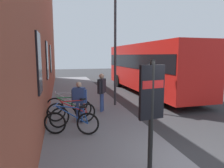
# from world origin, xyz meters

# --- Properties ---
(ground) EXTENTS (60.00, 60.00, 0.00)m
(ground) POSITION_xyz_m (6.00, -1.00, 0.00)
(ground) COLOR #2D2D30
(sidewalk_pavement) EXTENTS (24.00, 3.50, 0.12)m
(sidewalk_pavement) POSITION_xyz_m (8.00, 1.75, 0.06)
(sidewalk_pavement) COLOR slate
(sidewalk_pavement) RESTS_ON ground
(station_facade) EXTENTS (22.00, 0.65, 8.79)m
(station_facade) POSITION_xyz_m (8.99, 3.80, 4.39)
(station_facade) COLOR brown
(station_facade) RESTS_ON ground
(bicycle_far_end) EXTENTS (0.67, 1.71, 0.97)m
(bicycle_far_end) POSITION_xyz_m (2.62, 2.65, 0.51)
(bicycle_far_end) COLOR black
(bicycle_far_end) RESTS_ON sidewalk_pavement
(bicycle_mid_rack) EXTENTS (0.72, 1.68, 0.97)m
(bicycle_mid_rack) POSITION_xyz_m (3.51, 2.52, 0.51)
(bicycle_mid_rack) COLOR black
(bicycle_mid_rack) RESTS_ON sidewalk_pavement
(bicycle_end_of_row) EXTENTS (0.53, 1.75, 0.97)m
(bicycle_end_of_row) POSITION_xyz_m (4.15, 2.62, 0.51)
(bicycle_end_of_row) COLOR black
(bicycle_end_of_row) RESTS_ON sidewalk_pavement
(bicycle_beside_lamp) EXTENTS (0.48, 1.77, 0.97)m
(bicycle_beside_lamp) POSITION_xyz_m (5.06, 2.69, 0.51)
(bicycle_beside_lamp) COLOR black
(bicycle_beside_lamp) RESTS_ON sidewalk_pavement
(transit_info_sign) EXTENTS (0.17, 0.56, 2.40)m
(transit_info_sign) POSITION_xyz_m (0.02, 1.19, 1.72)
(transit_info_sign) COLOR black
(transit_info_sign) RESTS_ON sidewalk_pavement
(city_bus) EXTENTS (10.55, 2.82, 3.35)m
(city_bus) POSITION_xyz_m (9.21, -3.00, 1.92)
(city_bus) COLOR red
(city_bus) RESTS_ON ground
(pedestrian_near_bus) EXTENTS (0.36, 0.55, 1.52)m
(pedestrian_near_bus) POSITION_xyz_m (3.78, 2.30, 1.05)
(pedestrian_near_bus) COLOR #334C8C
(pedestrian_near_bus) RESTS_ON sidewalk_pavement
(pedestrian_crossing_street) EXTENTS (0.57, 0.45, 1.70)m
(pedestrian_crossing_street) POSITION_xyz_m (5.03, 1.19, 1.16)
(pedestrian_crossing_street) COLOR #334C8C
(pedestrian_crossing_street) RESTS_ON sidewalk_pavement
(street_lamp) EXTENTS (0.28, 0.28, 5.60)m
(street_lamp) POSITION_xyz_m (6.03, 0.30, 3.41)
(street_lamp) COLOR #333338
(street_lamp) RESTS_ON sidewalk_pavement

